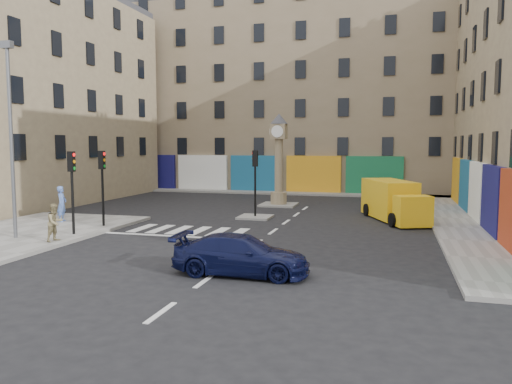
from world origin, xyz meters
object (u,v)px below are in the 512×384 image
at_px(traffic_light_left_near, 72,179).
at_px(pedestrian_tan, 55,222).
at_px(traffic_light_island, 255,172).
at_px(lamp_post, 11,129).
at_px(navy_sedan, 241,255).
at_px(clock_pillar, 279,153).
at_px(yellow_van, 393,201).
at_px(pedestrian_blue, 62,204).
at_px(traffic_light_left_far, 102,176).

xyz_separation_m(traffic_light_left_near, pedestrian_tan, (0.30, -1.64, -1.69)).
bearing_deg(traffic_light_island, lamp_post, -131.71).
bearing_deg(navy_sedan, lamp_post, 74.86).
xyz_separation_m(traffic_light_island, clock_pillar, (0.00, 6.00, 0.96)).
bearing_deg(traffic_light_island, yellow_van, 9.70).
bearing_deg(clock_pillar, traffic_light_left_near, -114.55).
distance_m(lamp_post, pedestrian_blue, 5.85).
bearing_deg(traffic_light_left_far, pedestrian_blue, 167.72).
xyz_separation_m(lamp_post, yellow_van, (15.70, 10.48, -3.72)).
relative_size(yellow_van, pedestrian_blue, 3.33).
bearing_deg(lamp_post, pedestrian_blue, 101.84).
distance_m(traffic_light_left_near, lamp_post, 3.21).
relative_size(traffic_light_island, yellow_van, 0.60).
xyz_separation_m(clock_pillar, pedestrian_blue, (-9.13, -10.78, -2.47)).
height_order(traffic_light_left_far, pedestrian_blue, traffic_light_left_far).
distance_m(traffic_light_left_near, traffic_light_island, 10.03).
xyz_separation_m(traffic_light_left_near, clock_pillar, (6.30, 13.80, 0.93)).
bearing_deg(navy_sedan, yellow_van, -20.52).
distance_m(traffic_light_left_far, clock_pillar, 13.05).
bearing_deg(traffic_light_left_near, yellow_van, 33.34).
distance_m(lamp_post, clock_pillar, 17.31).
xyz_separation_m(lamp_post, navy_sedan, (11.04, -2.76, -4.15)).
relative_size(traffic_light_left_near, yellow_van, 0.60).
height_order(traffic_light_left_near, traffic_light_left_far, same).
height_order(traffic_light_island, navy_sedan, traffic_light_island).
bearing_deg(clock_pillar, pedestrian_tan, -111.24).
bearing_deg(pedestrian_blue, pedestrian_tan, -159.65).
bearing_deg(pedestrian_tan, traffic_light_left_far, 15.06).
relative_size(traffic_light_island, pedestrian_tan, 2.36).
height_order(traffic_light_left_near, traffic_light_island, traffic_light_left_near).
relative_size(traffic_light_left_far, yellow_van, 0.60).
xyz_separation_m(traffic_light_island, pedestrian_tan, (-6.00, -9.44, -1.66)).
height_order(traffic_light_island, pedestrian_tan, traffic_light_island).
bearing_deg(traffic_light_island, traffic_light_left_near, -128.93).
bearing_deg(traffic_light_left_far, lamp_post, -116.57).
xyz_separation_m(traffic_light_left_near, traffic_light_island, (6.30, 7.80, -0.03)).
xyz_separation_m(traffic_light_island, yellow_van, (7.50, 1.28, -1.52)).
height_order(traffic_light_island, clock_pillar, clock_pillar).
bearing_deg(yellow_van, pedestrian_tan, -162.98).
height_order(pedestrian_blue, pedestrian_tan, pedestrian_blue).
bearing_deg(traffic_light_left_far, traffic_light_island, 40.60).
xyz_separation_m(traffic_light_left_far, navy_sedan, (9.14, -6.56, -1.98)).
height_order(navy_sedan, pedestrian_tan, pedestrian_tan).
distance_m(lamp_post, navy_sedan, 12.11).
relative_size(traffic_light_left_near, traffic_light_left_far, 1.00).
distance_m(traffic_light_left_far, navy_sedan, 11.42).
distance_m(lamp_post, pedestrian_tan, 4.45).
bearing_deg(traffic_light_island, clock_pillar, 90.00).
height_order(traffic_light_left_far, yellow_van, traffic_light_left_far).
xyz_separation_m(traffic_light_left_far, lamp_post, (-1.90, -3.80, 2.17)).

